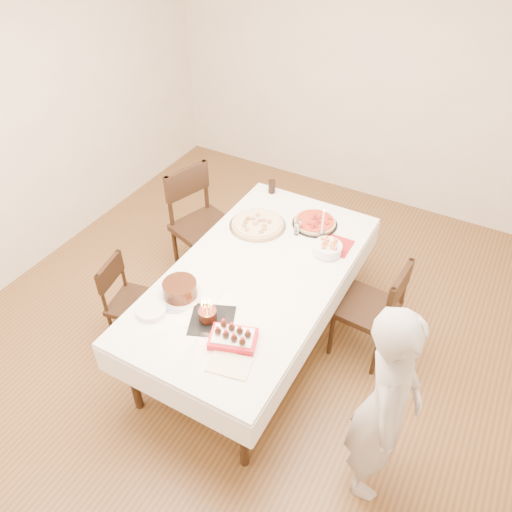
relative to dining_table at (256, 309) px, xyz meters
The scene contains 22 objects.
floor 0.38m from the dining_table, 156.70° to the left, with size 5.00×5.00×0.00m, color brown.
wall_back 2.71m from the dining_table, 91.37° to the left, with size 4.50×0.04×2.70m, color beige.
wall_left 2.51m from the dining_table, behind, with size 0.04×5.00×2.70m, color beige.
dining_table is the anchor object (origin of this frame).
chair_right_savory 0.84m from the dining_table, 24.40° to the left, with size 0.46×0.46×0.91m, color black, non-canonical shape.
chair_left_savory 0.95m from the dining_table, 147.17° to the left, with size 0.53×0.53×1.03m, color black, non-canonical shape.
chair_left_dessert 0.94m from the dining_table, 153.67° to the right, with size 0.39×0.39×0.77m, color black, non-canonical shape.
person 1.36m from the dining_table, 27.47° to the right, with size 0.54×0.35×1.48m, color beige.
pizza_white 0.68m from the dining_table, 117.91° to the left, with size 0.46×0.46×0.04m, color beige.
pizza_pepperoni 0.85m from the dining_table, 79.85° to the left, with size 0.37×0.37×0.04m, color red.
red_placemat 0.78m from the dining_table, 56.34° to the left, with size 0.24×0.24×0.01m, color #B21E1E.
pasta_bowl 0.72m from the dining_table, 51.82° to the left, with size 0.22×0.22×0.07m, color white.
taper_candle 0.83m from the dining_table, 67.34° to the left, with size 0.06×0.06×0.29m, color white.
shaker_pair 0.70m from the dining_table, 83.99° to the left, with size 0.09×0.09×0.11m, color white, non-canonical shape.
cola_glass 1.15m from the dining_table, 111.69° to the left, with size 0.06×0.06×0.12m, color black.
layer_cake 0.71m from the dining_table, 126.44° to the right, with size 0.30×0.30×0.12m, color #351A0D.
cake_board 0.66m from the dining_table, 92.42° to the right, with size 0.28×0.28×0.01m, color black.
birthday_cake 0.71m from the dining_table, 95.63° to the right, with size 0.12×0.12×0.13m, color #37190F.
strawberry_box 0.77m from the dining_table, 73.34° to the right, with size 0.29×0.19×0.07m, color red, non-canonical shape.
box_lid 0.91m from the dining_table, 71.71° to the right, with size 0.26×0.17×0.02m, color beige.
plate_stack 0.89m from the dining_table, 121.09° to the right, with size 0.20×0.20×0.04m, color white.
china_plate 0.73m from the dining_table, 120.83° to the right, with size 0.19×0.19×0.01m, color white.
Camera 1 is at (1.36, -2.35, 3.17)m, focal length 35.00 mm.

